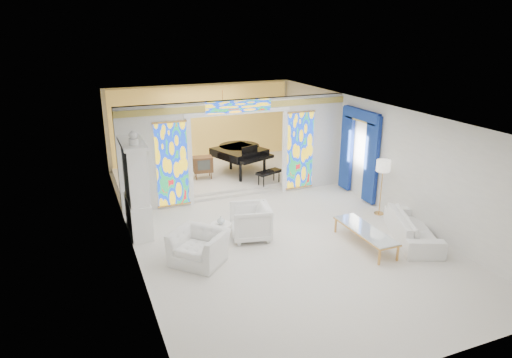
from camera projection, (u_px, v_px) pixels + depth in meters
name	position (u px, v px, depth m)	size (l,w,h in m)	color
floor	(264.00, 221.00, 12.36)	(12.00, 12.00, 0.00)	silver
ceiling	(265.00, 111.00, 11.40)	(7.00, 12.00, 0.02)	silver
wall_back	(202.00, 124.00, 17.14)	(7.00, 0.02, 3.00)	silver
wall_front	(426.00, 283.00, 6.62)	(7.00, 0.02, 3.00)	silver
wall_left	(126.00, 185.00, 10.63)	(0.02, 12.00, 3.00)	silver
wall_right	(376.00, 155.00, 13.13)	(0.02, 12.00, 3.00)	silver
partition_wall	(238.00, 145.00, 13.58)	(7.00, 0.22, 3.00)	silver
stained_glass_left	(172.00, 165.00, 12.88)	(0.90, 0.04, 2.40)	gold
stained_glass_right	(300.00, 150.00, 14.33)	(0.90, 0.04, 2.40)	gold
stained_glass_transom	(239.00, 106.00, 13.11)	(2.00, 0.04, 0.34)	gold
alcove_platform	(218.00, 174.00, 15.93)	(6.80, 3.80, 0.18)	silver
gold_curtain_back	(203.00, 125.00, 17.04)	(6.70, 0.10, 2.90)	#E3B64F
chandelier	(223.00, 104.00, 15.12)	(0.48, 0.48, 0.30)	gold
blue_drapes	(359.00, 147.00, 13.68)	(0.14, 1.85, 2.65)	navy
china_cabinet	(136.00, 189.00, 11.36)	(0.56, 1.46, 2.72)	white
armchair_left	(199.00, 247.00, 10.11)	(1.14, 0.99, 0.74)	white
armchair_right	(250.00, 222.00, 11.25)	(0.93, 0.96, 0.87)	white
sofa	(413.00, 228.00, 11.19)	(2.24, 0.87, 0.65)	white
side_table	(221.00, 232.00, 10.79)	(0.53, 0.53, 0.61)	white
vase	(221.00, 220.00, 10.69)	(0.18, 0.18, 0.19)	silver
coffee_table	(365.00, 231.00, 10.86)	(0.60, 1.94, 0.43)	silver
floor_lamp	(383.00, 168.00, 12.41)	(0.44, 0.44, 1.57)	gold
grand_piano	(240.00, 152.00, 15.66)	(1.99, 3.01, 1.08)	black
tv_console	(203.00, 164.00, 15.10)	(0.67, 0.49, 0.74)	brown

